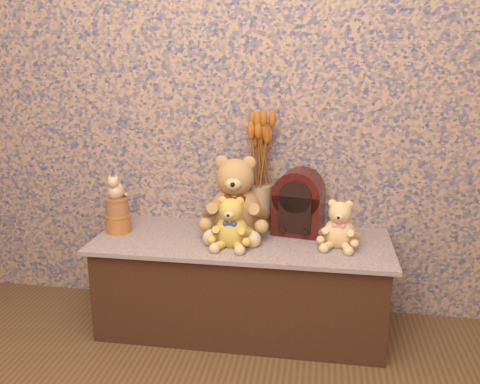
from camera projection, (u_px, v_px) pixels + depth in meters
The scene contains 10 objects.
display_shelf at pixel (242, 284), 2.41m from camera, with size 1.37×0.54×0.45m, color #3D577D.
teddy_large at pixel (236, 192), 2.38m from camera, with size 0.32×0.38×0.41m, color #A67440, non-canonical shape.
teddy_medium at pixel (232, 219), 2.24m from camera, with size 0.19×0.23×0.25m, color gold, non-canonical shape.
teddy_small at pixel (340, 221), 2.23m from camera, with size 0.18×0.22×0.23m, color tan, non-canonical shape.
cathedral_radio at pixel (299, 202), 2.39m from camera, with size 0.23×0.16×0.31m, color #330909, non-canonical shape.
ceramic_vase at pixel (259, 207), 2.47m from camera, with size 0.13×0.13×0.22m, color tan.
dried_stalks at pixel (259, 137), 2.38m from camera, with size 0.25×0.25×0.47m, color #B1591C, non-canonical shape.
biscuit_tin_lower at pixel (118, 223), 2.44m from camera, with size 0.12×0.12×0.09m, color gold.
biscuit_tin_upper at pixel (117, 207), 2.41m from camera, with size 0.11×0.11×0.08m, color tan.
cat_figurine at pixel (116, 186), 2.39m from camera, with size 0.09×0.10×0.12m, color silver, non-canonical shape.
Camera 1 is at (0.35, -0.95, 1.28)m, focal length 37.83 mm.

